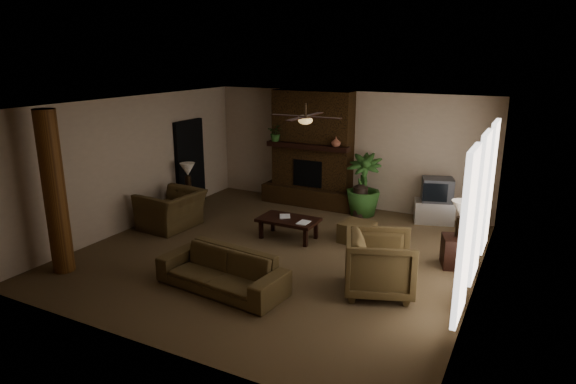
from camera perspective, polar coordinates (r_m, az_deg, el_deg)
The scene contains 23 objects.
room_shell at distance 9.02m, azimuth -1.17°, elevation 1.22°, with size 7.00×7.00×7.00m.
fireplace at distance 12.23m, azimuth 2.74°, elevation 3.89°, with size 2.40×0.70×2.80m.
windows at distance 8.23m, azimuth 21.19°, elevation -1.64°, with size 0.08×3.65×2.35m.
log_column at distance 9.14m, azimuth -25.30°, elevation -0.11°, with size 0.36×0.36×2.80m, color brown.
doorway at distance 12.42m, azimuth -11.23°, elevation 3.30°, with size 0.10×1.00×2.10m, color black.
ceiling_fan at distance 8.89m, azimuth 2.02°, elevation 8.43°, with size 1.35×1.35×0.37m.
sofa at distance 8.01m, azimuth -7.65°, elevation -8.28°, with size 2.14×0.63×0.84m, color #4E3C21.
armchair_left at distance 10.92m, azimuth -13.33°, elevation -1.31°, with size 1.23×0.80×1.08m, color #4E3C21.
armchair_right at distance 7.91m, azimuth 10.54°, elevation -7.84°, with size 1.03×0.97×1.06m, color #4E3C21.
coffee_table at distance 10.04m, azimuth 0.05°, elevation -3.37°, with size 1.20×0.70×0.43m.
ottoman at distance 10.02m, azimuth 7.96°, elevation -4.62°, with size 0.60×0.60×0.40m, color #4E3C21.
tv_stand at distance 11.50m, azimuth 16.47°, elevation -2.17°, with size 0.85×0.50×0.50m, color silver.
tv at distance 11.35m, azimuth 16.83°, elevation 0.24°, with size 0.77×0.69×0.52m.
floor_vase at distance 11.51m, azimuth 8.32°, elevation -0.72°, with size 0.34×0.34×0.77m.
floor_plant at distance 11.64m, azimuth 8.60°, elevation -0.71°, with size 0.80×1.43×0.80m, color #2D5421.
side_table_left at distance 11.93m, azimuth -11.62°, elevation -1.08°, with size 0.50×0.50×0.55m, color black.
lamp_left at distance 11.76m, azimuth -11.49°, elevation 2.34°, with size 0.39×0.39×0.65m.
side_table_right at distance 9.28m, azimuth 18.88°, elevation -6.53°, with size 0.50×0.50×0.55m, color black.
lamp_right at distance 9.09m, azimuth 19.34°, elevation -2.17°, with size 0.43×0.43×0.65m.
mantel_plant at distance 12.24m, azimuth -1.39°, elevation 6.63°, with size 0.38×0.42×0.33m, color #2D5421.
mantel_vase at distance 11.57m, azimuth 5.55°, elevation 5.75°, with size 0.22×0.23×0.22m, color brown.
book_a at distance 10.05m, azimuth -0.98°, elevation -2.13°, with size 0.22×0.03×0.29m, color #999999.
book_b at distance 9.75m, azimuth 1.26°, elevation -2.71°, with size 0.21×0.02×0.29m, color #999999.
Camera 1 is at (4.17, -7.67, 3.65)m, focal length 30.86 mm.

